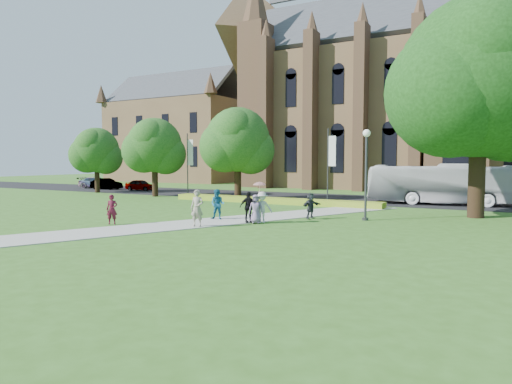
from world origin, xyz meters
The scene contains 25 objects.
ground centered at (0.00, 0.00, 0.00)m, with size 160.00×160.00×0.00m, color #345E1C.
road centered at (0.00, 20.00, 0.01)m, with size 160.00×10.00×0.02m, color black.
footpath centered at (0.00, 1.00, 0.02)m, with size 3.20×30.00×0.04m, color #B2B2A8.
flower_hedge centered at (-2.00, 13.20, 0.23)m, with size 18.00×1.40×0.45m, color gold.
cathedral centered at (10.00, 39.73, 12.98)m, with size 52.60×18.25×28.00m.
building_west centered at (-34.00, 42.00, 9.21)m, with size 22.00×14.00×18.30m.
streetlamp centered at (7.50, 6.50, 3.30)m, with size 0.44×0.44×5.24m.
large_tree centered at (13.00, 11.00, 8.37)m, with size 9.60×9.60×13.20m.
street_tree_0 centered at (-15.00, 14.00, 4.87)m, with size 5.20×5.20×7.50m.
street_tree_1 centered at (-6.00, 14.50, 5.22)m, with size 5.60×5.60×8.05m.
street_tree_2 centered at (-24.00, 15.00, 4.53)m, with size 4.80×4.80×6.95m.
banner_pole_0 centered at (2.11, 15.20, 3.39)m, with size 0.70×0.10×6.00m.
banner_pole_1 centered at (-11.89, 15.20, 3.39)m, with size 0.70×0.10×6.00m.
tour_coach centered at (10.25, 18.69, 1.62)m, with size 2.68×11.46×3.19m, color silver.
car_0 centered at (-22.02, 19.51, 0.65)m, with size 1.48×3.68×1.25m, color gray.
car_1 centered at (-27.13, 19.16, 0.67)m, with size 1.38×3.95×1.30m, color gray.
car_2 centered at (-29.87, 20.21, 0.69)m, with size 1.89×4.65×1.35m, color gray.
pedestrian_0 centered at (-3.89, -1.96, 0.84)m, with size 0.58×0.38×1.60m, color #4D1121.
pedestrian_1 centered at (-0.08, 2.51, 0.92)m, with size 0.85×0.66×1.75m, color #195F80.
pedestrian_2 centered at (2.89, 2.43, 0.90)m, with size 1.11×0.64×1.72m, color #BABABA.
pedestrian_3 centered at (2.16, 2.20, 0.90)m, with size 1.01×0.42×1.72m, color black.
pedestrian_4 centered at (2.63, 2.21, 0.82)m, with size 0.76×0.50×1.56m, color gray.
pedestrian_5 centered at (4.53, 5.43, 0.81)m, with size 1.42×0.45×1.53m, color #2B2E34.
pedestrian_6 centered at (0.61, -0.42, 1.00)m, with size 0.70×0.46×1.92m, color gray.
parasol centered at (2.81, 2.31, 1.90)m, with size 0.68×0.68×0.59m, color pink.
Camera 1 is at (14.69, -19.47, 3.48)m, focal length 32.00 mm.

